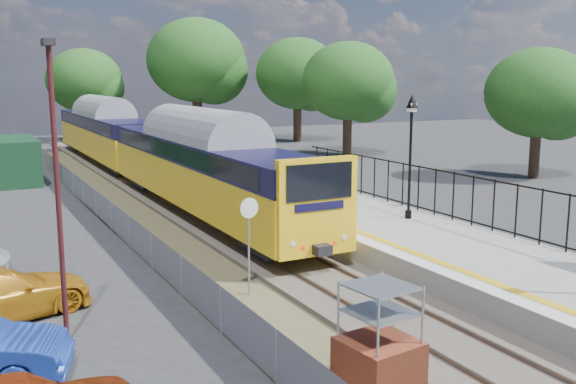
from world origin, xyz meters
TOP-DOWN VIEW (x-y plane):
  - ground at (0.00, 0.00)m, footprint 120.00×120.00m
  - track_bed at (-0.47, 9.67)m, footprint 5.90×80.00m
  - platform at (4.20, 8.00)m, footprint 5.00×70.00m
  - platform_edge at (2.14, 8.00)m, footprint 0.90×70.00m
  - victorian_lamp_north at (5.30, 6.00)m, footprint 0.44×0.44m
  - palisade_fence at (6.55, 2.24)m, footprint 0.12×26.00m
  - wire_fence at (-4.20, 12.00)m, footprint 0.06×52.00m
  - tree_line at (1.40, 42.00)m, footprint 56.80×43.80m
  - train at (0.00, 24.03)m, footprint 2.82×40.83m
  - brick_plinth at (-2.50, -3.08)m, footprint 1.51×1.51m
  - speed_sign at (-2.50, 3.11)m, footprint 0.57×0.13m
  - carpark_lamp at (-7.59, 2.10)m, footprint 0.25×0.50m

SIDE VIEW (x-z plane):
  - ground at x=0.00m, z-range 0.00..0.00m
  - track_bed at x=-0.47m, z-range -0.05..0.24m
  - platform at x=4.20m, z-range 0.00..0.90m
  - wire_fence at x=-4.20m, z-range 0.00..1.20m
  - platform_edge at x=2.14m, z-range 0.90..0.91m
  - brick_plinth at x=-2.50m, z-range -0.04..2.14m
  - palisade_fence at x=6.55m, z-range 0.84..2.84m
  - speed_sign at x=-2.50m, z-range 0.52..3.36m
  - train at x=0.00m, z-range 0.59..4.09m
  - carpark_lamp at x=-7.59m, z-range 0.49..7.40m
  - victorian_lamp_north at x=5.30m, z-range 2.00..6.60m
  - tree_line at x=1.40m, z-range 0.67..12.55m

